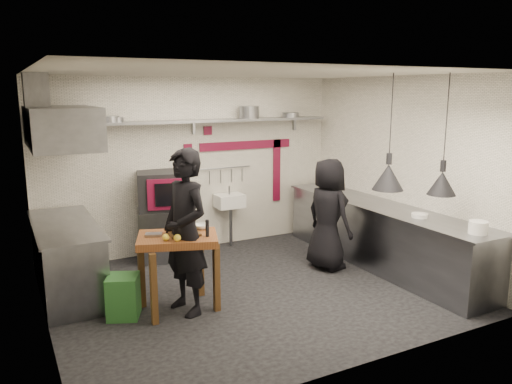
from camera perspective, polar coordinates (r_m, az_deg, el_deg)
name	(u,v)px	position (r m, az deg, el deg)	size (l,w,h in m)	color
floor	(253,290)	(6.71, -0.38, -11.19)	(5.00, 5.00, 0.00)	black
ceiling	(252,73)	(6.19, -0.41, 13.47)	(5.00, 5.00, 0.00)	beige
wall_back	(194,165)	(8.20, -7.13, 3.09)	(5.00, 0.04, 2.80)	silver
wall_front	(359,225)	(4.58, 11.73, -3.76)	(5.00, 0.04, 2.80)	silver
wall_left	(38,207)	(5.64, -23.62, -1.63)	(0.04, 4.20, 2.80)	silver
wall_right	(401,172)	(7.75, 16.29, 2.23)	(0.04, 4.20, 2.80)	silver
red_band_horiz	(246,145)	(8.52, -1.11, 5.39)	(1.70, 0.02, 0.14)	maroon
red_band_vert	(277,170)	(8.87, 2.38, 2.49)	(0.14, 0.02, 1.10)	maroon
red_tile_a	(208,131)	(8.21, -5.53, 7.00)	(0.14, 0.02, 0.14)	maroon
red_tile_b	(188,148)	(8.11, -7.79, 4.97)	(0.14, 0.02, 0.14)	maroon
back_shelf	(197,121)	(7.96, -6.80, 8.05)	(4.60, 0.34, 0.04)	slate
shelf_bracket_left	(68,131)	(7.65, -20.69, 6.52)	(0.04, 0.06, 0.24)	slate
shelf_bracket_mid	(193,127)	(8.10, -7.16, 7.40)	(0.04, 0.06, 0.24)	slate
shelf_bracket_right	(294,123)	(8.95, 4.41, 7.83)	(0.04, 0.06, 0.24)	slate
pan_far_left	(109,119)	(7.58, -16.43, 8.00)	(0.29, 0.29, 0.09)	slate
pan_mid_left	(116,120)	(7.60, -15.74, 7.97)	(0.23, 0.23, 0.07)	slate
stock_pot	(249,112)	(8.32, -0.80, 9.11)	(0.32, 0.32, 0.20)	slate
pan_right	(291,115)	(8.72, 3.99, 8.80)	(0.28, 0.28, 0.08)	slate
oven_stand	(161,234)	(7.92, -10.81, -4.75)	(0.67, 0.61, 0.80)	slate
combi_oven	(160,190)	(7.78, -10.91, 0.19)	(0.67, 0.63, 0.58)	black
oven_door	(165,194)	(7.45, -10.37, -0.28)	(0.51, 0.03, 0.46)	maroon
oven_glass	(168,195)	(7.42, -10.04, -0.32)	(0.38, 0.02, 0.34)	black
hand_sink	(229,201)	(8.35, -3.05, -1.01)	(0.46, 0.34, 0.22)	white
sink_tap	(229,190)	(8.32, -3.07, 0.20)	(0.03, 0.03, 0.14)	slate
sink_drain	(231,227)	(8.42, -2.91, -3.99)	(0.06, 0.06, 0.66)	slate
utensil_rail	(226,168)	(8.38, -3.49, 2.78)	(0.02, 0.02, 0.90)	slate
counter_right	(380,236)	(7.72, 14.01, -4.92)	(0.70, 3.80, 0.90)	slate
counter_right_top	(382,206)	(7.61, 14.18, -1.56)	(0.76, 3.90, 0.03)	slate
plate_stack	(478,227)	(6.44, 24.06, -3.72)	(0.22, 0.22, 0.15)	white
small_bowl_right	(420,215)	(7.01, 18.18, -2.55)	(0.22, 0.22, 0.05)	white
counter_left	(67,260)	(6.93, -20.76, -7.24)	(0.70, 1.90, 0.90)	slate
counter_left_top	(65,225)	(6.80, -21.03, -3.52)	(0.76, 2.00, 0.03)	slate
extractor_hood	(61,127)	(6.61, -21.37, 6.93)	(0.78, 1.60, 0.50)	slate
hood_duct	(36,94)	(6.57, -23.82, 10.22)	(0.28, 0.28, 0.50)	slate
green_bin	(123,297)	(6.09, -14.93, -11.48)	(0.35, 0.35, 0.50)	#266227
prep_table	(179,272)	(6.09, -8.84, -9.07)	(0.92, 0.64, 0.92)	brown
cutting_board	(185,234)	(5.95, -8.15, -4.76)	(0.35, 0.25, 0.03)	#4A2F16
pepper_mill	(207,228)	(5.83, -5.59, -4.14)	(0.04, 0.04, 0.20)	black
lemon_a	(166,237)	(5.75, -10.27, -5.11)	(0.08, 0.08, 0.08)	yellow
lemon_b	(177,238)	(5.71, -8.98, -5.21)	(0.08, 0.08, 0.08)	yellow
veg_ball	(185,228)	(6.08, -8.09, -4.04)	(0.11, 0.11, 0.11)	olive
steel_tray	(154,235)	(5.98, -11.62, -4.79)	(0.19, 0.13, 0.03)	slate
bowl	(201,227)	(6.18, -6.26, -3.94)	(0.18, 0.18, 0.06)	white
heat_lamp_near	(390,133)	(6.41, 15.12, 6.57)	(0.39, 0.39, 1.44)	black
heat_lamp_far	(445,135)	(6.51, 20.84, 6.10)	(0.35, 0.35, 1.48)	black
chef_left	(185,232)	(5.86, -8.08, -4.56)	(0.71, 0.47, 1.95)	black
chef_right	(328,214)	(7.36, 8.24, -2.54)	(0.80, 0.52, 1.64)	black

